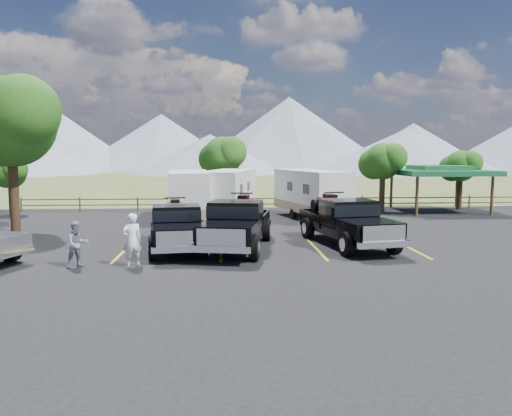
{
  "coord_description": "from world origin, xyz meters",
  "views": [
    {
      "loc": [
        -1.79,
        -16.83,
        4.04
      ],
      "look_at": [
        -0.45,
        5.43,
        1.6
      ],
      "focal_mm": 35.0,
      "sensor_mm": 36.0,
      "label": 1
    }
  ],
  "objects": [
    {
      "name": "asphalt_lot",
      "position": [
        0.0,
        3.0,
        0.02
      ],
      "size": [
        44.0,
        34.0,
        0.04
      ],
      "primitive_type": "cube",
      "color": "black",
      "rests_on": "ground"
    },
    {
      "name": "tree_ne_b",
      "position": [
        14.98,
        18.01,
        3.13
      ],
      "size": [
        2.77,
        2.59,
        4.27
      ],
      "color": "black",
      "rests_on": "ground"
    },
    {
      "name": "tree_big_nw",
      "position": [
        -12.55,
        9.03,
        5.6
      ],
      "size": [
        5.54,
        5.18,
        7.84
      ],
      "color": "black",
      "rests_on": "ground"
    },
    {
      "name": "rig_left",
      "position": [
        -3.88,
        4.06,
        1.04
      ],
      "size": [
        2.81,
        6.44,
        2.08
      ],
      "rotation": [
        0.0,
        0.0,
        0.13
      ],
      "color": "black",
      "rests_on": "asphalt_lot"
    },
    {
      "name": "rig_right",
      "position": [
        3.45,
        4.52,
        1.12
      ],
      "size": [
        3.38,
        7.01,
        2.25
      ],
      "rotation": [
        0.0,
        0.0,
        0.19
      ],
      "color": "black",
      "rests_on": "asphalt_lot"
    },
    {
      "name": "pavilion",
      "position": [
        13.0,
        17.0,
        2.79
      ],
      "size": [
        6.2,
        6.2,
        3.22
      ],
      "color": "brown",
      "rests_on": "ground"
    },
    {
      "name": "trailer_left",
      "position": [
        -3.99,
        12.7,
        1.59
      ],
      "size": [
        2.74,
        8.55,
        2.96
      ],
      "rotation": [
        0.0,
        0.0,
        0.08
      ],
      "color": "silver",
      "rests_on": "asphalt_lot"
    },
    {
      "name": "person_b",
      "position": [
        -7.03,
        0.81,
        0.86
      ],
      "size": [
        1.01,
        0.98,
        1.64
      ],
      "primitive_type": "imported",
      "rotation": [
        0.0,
        0.0,
        0.65
      ],
      "color": "gray",
      "rests_on": "asphalt_lot"
    },
    {
      "name": "trailer_center",
      "position": [
        -1.63,
        13.39,
        1.61
      ],
      "size": [
        3.66,
        8.63,
        2.99
      ],
      "rotation": [
        0.0,
        0.0,
        -0.22
      ],
      "color": "silver",
      "rests_on": "asphalt_lot"
    },
    {
      "name": "rail_fence",
      "position": [
        2.0,
        18.5,
        0.61
      ],
      "size": [
        36.12,
        0.12,
        1.0
      ],
      "color": "brown",
      "rests_on": "ground"
    },
    {
      "name": "tree_ne_a",
      "position": [
        8.97,
        17.01,
        3.48
      ],
      "size": [
        3.11,
        2.92,
        4.76
      ],
      "color": "black",
      "rests_on": "ground"
    },
    {
      "name": "trailer_right",
      "position": [
        3.37,
        13.16,
        1.6
      ],
      "size": [
        3.94,
        8.58,
        2.99
      ],
      "rotation": [
        0.0,
        0.0,
        0.26
      ],
      "color": "silver",
      "rests_on": "asphalt_lot"
    },
    {
      "name": "mountain_range",
      "position": [
        -7.63,
        105.98,
        7.87
      ],
      "size": [
        209.0,
        71.0,
        20.0
      ],
      "color": "slate",
      "rests_on": "ground"
    },
    {
      "name": "stall_lines",
      "position": [
        0.0,
        4.0,
        0.04
      ],
      "size": [
        12.12,
        5.5,
        0.01
      ],
      "color": "gold",
      "rests_on": "asphalt_lot"
    },
    {
      "name": "rig_center",
      "position": [
        -1.34,
        3.97,
        1.14
      ],
      "size": [
        3.4,
        7.1,
        2.28
      ],
      "rotation": [
        0.0,
        0.0,
        -0.19
      ],
      "color": "black",
      "rests_on": "asphalt_lot"
    },
    {
      "name": "person_a",
      "position": [
        -5.12,
        0.8,
        1.0
      ],
      "size": [
        0.83,
        0.73,
        1.92
      ],
      "primitive_type": "imported",
      "rotation": [
        0.0,
        0.0,
        3.64
      ],
      "color": "white",
      "rests_on": "asphalt_lot"
    },
    {
      "name": "tree_north",
      "position": [
        -2.03,
        19.02,
        3.83
      ],
      "size": [
        3.46,
        3.24,
        5.25
      ],
      "color": "black",
      "rests_on": "ground"
    },
    {
      "name": "tree_nw_small",
      "position": [
        -16.02,
        17.01,
        2.78
      ],
      "size": [
        2.59,
        2.43,
        3.85
      ],
      "color": "black",
      "rests_on": "ground"
    },
    {
      "name": "ground",
      "position": [
        0.0,
        0.0,
        0.0
      ],
      "size": [
        320.0,
        320.0,
        0.0
      ],
      "primitive_type": "plane",
      "color": "#425122",
      "rests_on": "ground"
    }
  ]
}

